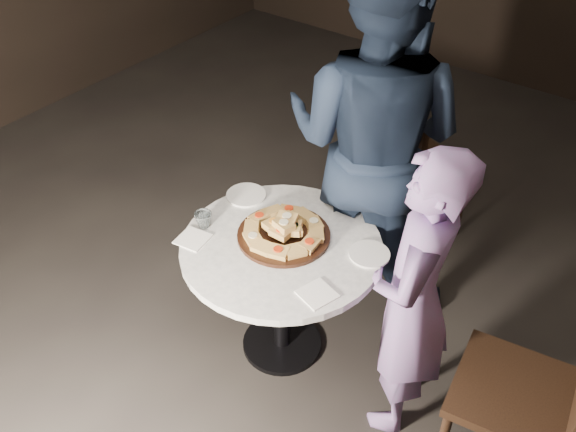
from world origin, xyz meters
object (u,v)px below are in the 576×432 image
at_px(focaccia_pile, 284,229).
at_px(chair_far, 411,160).
at_px(serving_board, 284,235).
at_px(diner_navy, 373,141).
at_px(diner_teal, 413,300).
at_px(chair_right, 546,391).
at_px(table, 281,265).
at_px(water_glass, 203,220).

height_order(focaccia_pile, chair_far, chair_far).
relative_size(serving_board, diner_navy, 0.22).
distance_m(chair_far, diner_teal, 1.29).
bearing_deg(focaccia_pile, diner_navy, 79.85).
xyz_separation_m(chair_far, chair_right, (1.17, -1.12, 0.02)).
relative_size(serving_board, diner_teal, 0.30).
xyz_separation_m(focaccia_pile, diner_navy, (0.10, 0.57, 0.22)).
bearing_deg(chair_far, chair_right, 158.78).
relative_size(focaccia_pile, diner_teal, 0.27).
bearing_deg(diner_navy, chair_right, 144.49).
height_order(serving_board, diner_teal, diner_teal).
xyz_separation_m(table, water_glass, (-0.36, -0.11, 0.17)).
height_order(water_glass, diner_teal, diner_teal).
relative_size(serving_board, water_glass, 5.15).
bearing_deg(serving_board, chair_right, -0.27).
xyz_separation_m(chair_far, diner_teal, (0.60, -1.13, 0.17)).
bearing_deg(diner_teal, water_glass, -95.85).
xyz_separation_m(table, diner_navy, (0.08, 0.62, 0.39)).
bearing_deg(serving_board, water_glass, -154.88).
bearing_deg(serving_board, diner_teal, -1.76).
height_order(chair_right, diner_navy, diner_navy).
xyz_separation_m(chair_far, diner_navy, (0.04, -0.54, 0.41)).
height_order(serving_board, chair_far, chair_far).
relative_size(water_glass, diner_teal, 0.06).
distance_m(water_glass, diner_teal, 1.02).
xyz_separation_m(focaccia_pile, chair_far, (0.06, 1.11, -0.20)).
height_order(table, serving_board, serving_board).
bearing_deg(diner_navy, table, 73.75).
bearing_deg(chair_right, focaccia_pile, -98.70).
relative_size(serving_board, chair_right, 0.44).
distance_m(serving_board, chair_far, 1.13).
distance_m(table, focaccia_pile, 0.18).
bearing_deg(water_glass, table, 17.20).
bearing_deg(serving_board, chair_far, 86.49).
bearing_deg(chair_right, water_glass, -92.82).
bearing_deg(diner_teal, focaccia_pile, -105.57).
distance_m(table, diner_teal, 0.66).
bearing_deg(diner_navy, water_glass, 49.91).
bearing_deg(diner_navy, diner_teal, 124.98).
bearing_deg(water_glass, serving_board, 25.12).
relative_size(table, water_glass, 13.46).
relative_size(table, chair_far, 1.19).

